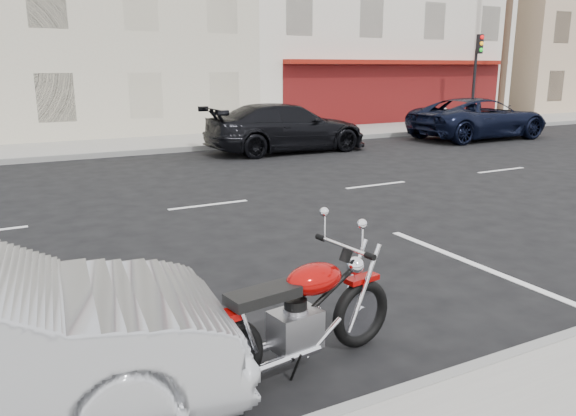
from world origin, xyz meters
name	(u,v)px	position (x,y,z in m)	size (l,w,h in m)	color
ground	(299,194)	(0.00, 0.00, 0.00)	(120.00, 120.00, 0.00)	black
sidewalk_far	(14,153)	(-5.00, 8.70, 0.07)	(80.00, 3.40, 0.15)	gray
curb_far	(17,161)	(-5.00, 7.00, 0.08)	(80.00, 0.12, 0.16)	gray
bldg_far_east	(527,21)	(26.00, 16.30, 5.50)	(12.00, 12.00, 11.00)	tan
utility_pole	(508,17)	(15.50, 8.60, 4.74)	(1.80, 0.30, 9.00)	#422D1E
traffic_light	(476,68)	(13.50, 8.33, 2.56)	(0.26, 0.30, 3.80)	black
fire_hydrant	(444,116)	(12.00, 8.50, 0.53)	(0.20, 0.20, 0.72)	beige
motorcycle	(363,298)	(-2.66, -6.02, 0.48)	(2.11, 0.71, 1.06)	black
suv_far	(479,118)	(10.47, 5.08, 0.75)	(2.49, 5.39, 1.50)	black
car_far	(287,128)	(2.65, 5.53, 0.75)	(2.11, 5.18, 1.50)	black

